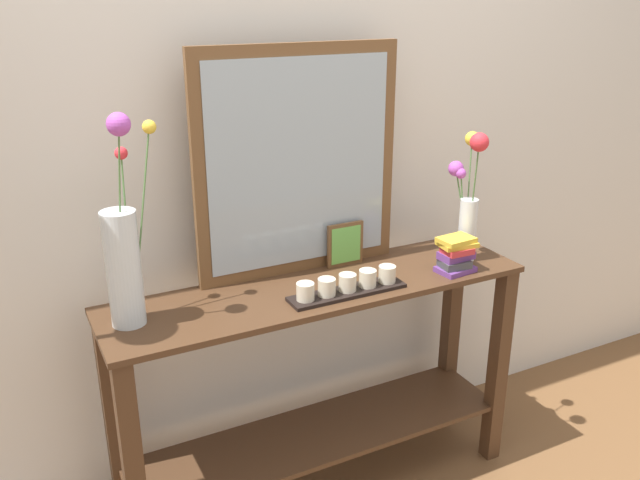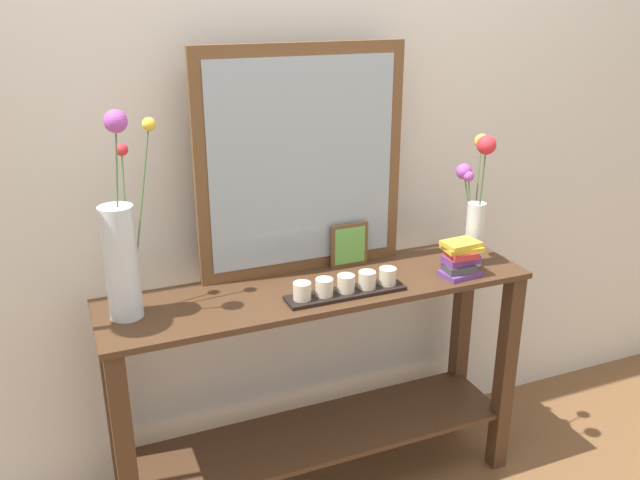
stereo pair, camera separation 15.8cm
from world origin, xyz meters
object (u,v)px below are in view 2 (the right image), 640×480
at_px(mirror_leaning, 303,162).
at_px(vase_right, 476,202).
at_px(book_stack, 461,259).
at_px(picture_frame_small, 349,245).
at_px(console_table, 320,369).
at_px(tall_vase_left, 121,250).
at_px(candle_tray, 346,287).

xyz_separation_m(mirror_leaning, vase_right, (0.56, -0.18, -0.15)).
bearing_deg(book_stack, mirror_leaning, 151.23).
bearing_deg(book_stack, picture_frame_small, 144.19).
relative_size(console_table, book_stack, 10.19).
xyz_separation_m(vase_right, picture_frame_small, (-0.41, 0.14, -0.15)).
relative_size(mirror_leaning, vase_right, 1.62).
xyz_separation_m(tall_vase_left, picture_frame_small, (0.76, 0.10, -0.13)).
bearing_deg(vase_right, console_table, 177.32).
height_order(candle_tray, book_stack, book_stack).
bearing_deg(console_table, book_stack, -12.61).
xyz_separation_m(tall_vase_left, book_stack, (1.07, -0.13, -0.15)).
relative_size(candle_tray, picture_frame_small, 2.54).
xyz_separation_m(vase_right, candle_tray, (-0.52, -0.07, -0.20)).
relative_size(console_table, vase_right, 3.05).
height_order(mirror_leaning, picture_frame_small, mirror_leaning).
relative_size(mirror_leaning, book_stack, 5.41).
height_order(tall_vase_left, vase_right, tall_vase_left).
bearing_deg(candle_tray, vase_right, 7.52).
relative_size(vase_right, picture_frame_small, 3.02).
bearing_deg(picture_frame_small, mirror_leaning, 168.00).
relative_size(console_table, candle_tray, 3.63).
bearing_deg(tall_vase_left, vase_right, -2.31).
xyz_separation_m(mirror_leaning, book_stack, (0.47, -0.26, -0.32)).
xyz_separation_m(console_table, book_stack, (0.47, -0.10, 0.37)).
height_order(tall_vase_left, book_stack, tall_vase_left).
height_order(mirror_leaning, book_stack, mirror_leaning).
distance_m(candle_tray, picture_frame_small, 0.24).
bearing_deg(tall_vase_left, console_table, -1.97).
distance_m(mirror_leaning, tall_vase_left, 0.64).
xyz_separation_m(candle_tray, picture_frame_small, (0.11, 0.21, 0.05)).
height_order(vase_right, candle_tray, vase_right).
distance_m(console_table, candle_tray, 0.36).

